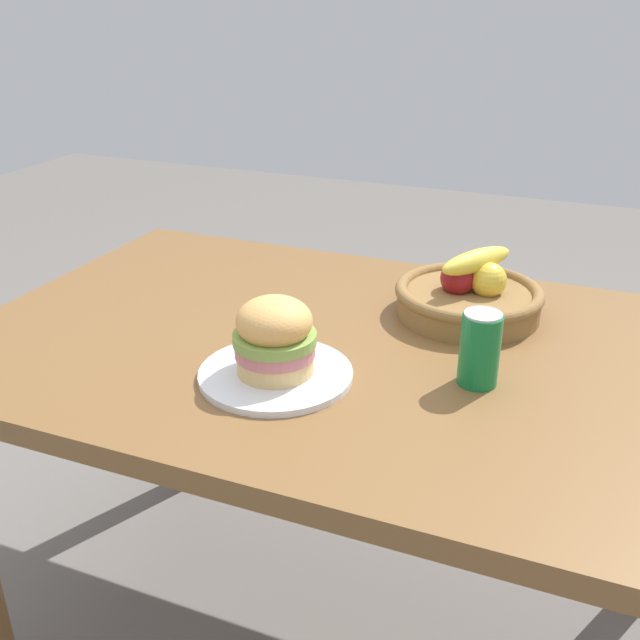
# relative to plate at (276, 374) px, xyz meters

# --- Properties ---
(ground_plane) EXTENTS (8.00, 8.00, 0.00)m
(ground_plane) POSITION_rel_plate_xyz_m (0.05, 0.17, -0.76)
(ground_plane) COLOR slate
(dining_table) EXTENTS (1.40, 0.90, 0.75)m
(dining_table) POSITION_rel_plate_xyz_m (0.05, 0.17, -0.11)
(dining_table) COLOR brown
(dining_table) RESTS_ON ground_plane
(plate) EXTENTS (0.26, 0.26, 0.01)m
(plate) POSITION_rel_plate_xyz_m (0.00, 0.00, 0.00)
(plate) COLOR white
(plate) RESTS_ON dining_table
(sandwich) EXTENTS (0.14, 0.14, 0.13)m
(sandwich) POSITION_rel_plate_xyz_m (0.00, 0.00, 0.07)
(sandwich) COLOR #E5BC75
(sandwich) RESTS_ON plate
(soda_can) EXTENTS (0.07, 0.07, 0.13)m
(soda_can) POSITION_rel_plate_xyz_m (0.32, 0.11, 0.06)
(soda_can) COLOR #147238
(soda_can) RESTS_ON dining_table
(fruit_basket) EXTENTS (0.29, 0.29, 0.14)m
(fruit_basket) POSITION_rel_plate_xyz_m (0.24, 0.38, 0.04)
(fruit_basket) COLOR olive
(fruit_basket) RESTS_ON dining_table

